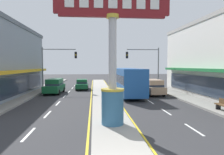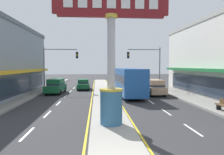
% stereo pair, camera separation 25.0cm
% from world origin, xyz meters
% --- Properties ---
extents(median_strip, '(2.44, 52.00, 0.14)m').
position_xyz_m(median_strip, '(0.00, 18.00, 0.07)').
color(median_strip, '#A39E93').
rests_on(median_strip, ground).
extents(sidewalk_left, '(2.29, 60.00, 0.18)m').
position_xyz_m(sidewalk_left, '(-8.96, 16.00, 0.09)').
color(sidewalk_left, gray).
rests_on(sidewalk_left, ground).
extents(sidewalk_right, '(2.29, 60.00, 0.18)m').
position_xyz_m(sidewalk_right, '(8.96, 16.00, 0.09)').
color(sidewalk_right, gray).
rests_on(sidewalk_right, ground).
extents(lane_markings, '(9.18, 52.00, 0.01)m').
position_xyz_m(lane_markings, '(0.00, 16.65, 0.00)').
color(lane_markings, silver).
rests_on(lane_markings, ground).
extents(district_sign, '(6.67, 1.37, 7.96)m').
position_xyz_m(district_sign, '(0.00, 5.79, 4.02)').
color(district_sign, '#33668C').
rests_on(district_sign, median_strip).
extents(traffic_light_left_side, '(4.86, 0.46, 6.20)m').
position_xyz_m(traffic_light_left_side, '(-6.45, 23.08, 4.25)').
color(traffic_light_left_side, slate).
rests_on(traffic_light_left_side, ground).
extents(traffic_light_right_side, '(4.86, 0.46, 6.20)m').
position_xyz_m(traffic_light_right_side, '(6.45, 22.55, 4.25)').
color(traffic_light_right_side, slate).
rests_on(traffic_light_right_side, ground).
extents(sedan_near_right_lane, '(1.90, 4.33, 1.53)m').
position_xyz_m(sedan_near_right_lane, '(-2.87, 24.97, 0.79)').
color(sedan_near_right_lane, '#14562D').
rests_on(sedan_near_right_lane, ground).
extents(suv_far_right_lane, '(2.05, 4.64, 1.90)m').
position_xyz_m(suv_far_right_lane, '(6.17, 18.29, 0.98)').
color(suv_far_right_lane, tan).
rests_on(suv_far_right_lane, ground).
extents(suv_near_left_lane, '(2.17, 4.70, 1.90)m').
position_xyz_m(suv_near_left_lane, '(-6.17, 20.71, 0.98)').
color(suv_near_left_lane, '#14562D').
rests_on(suv_near_left_lane, ground).
extents(suv_mid_left_lane, '(2.12, 4.68, 1.90)m').
position_xyz_m(suv_mid_left_lane, '(6.17, 29.40, 0.98)').
color(suv_mid_left_lane, white).
rests_on(suv_mid_left_lane, ground).
extents(bus_far_left_oncoming, '(2.88, 11.28, 3.26)m').
position_xyz_m(bus_far_left_oncoming, '(2.87, 18.88, 1.87)').
color(bus_far_left_oncoming, '#1E5199').
rests_on(bus_far_left_oncoming, ground).
extents(street_bench, '(0.48, 1.60, 0.88)m').
position_xyz_m(street_bench, '(8.69, 8.31, 0.65)').
color(street_bench, brown).
rests_on(street_bench, sidewalk_right).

